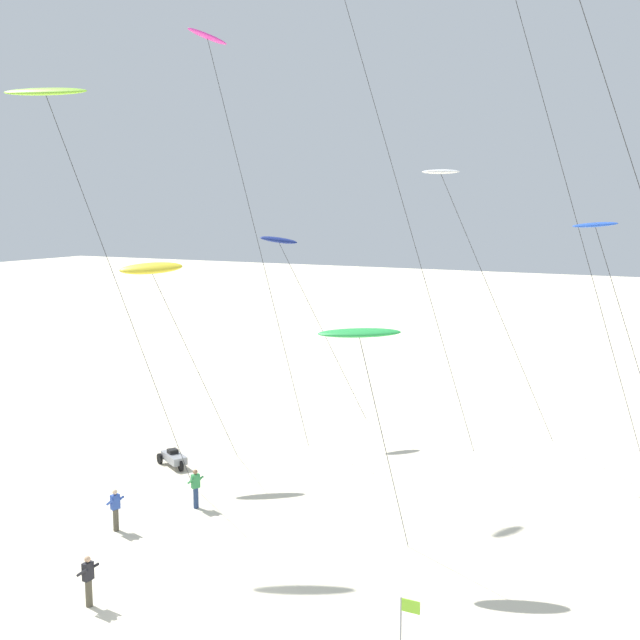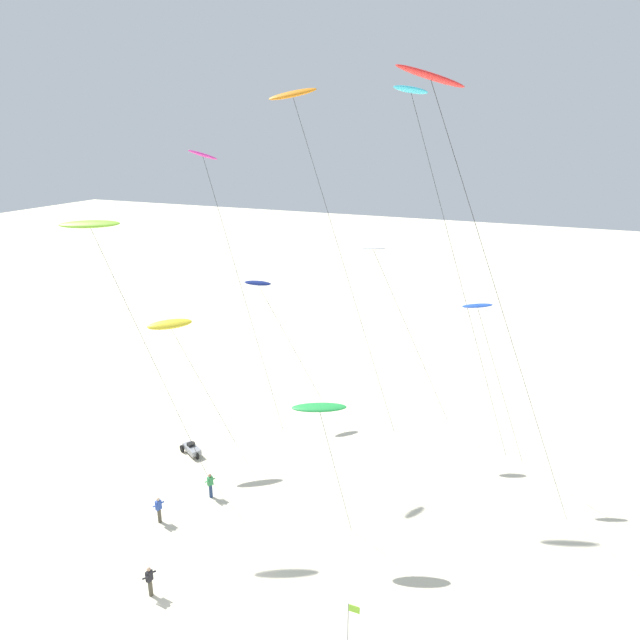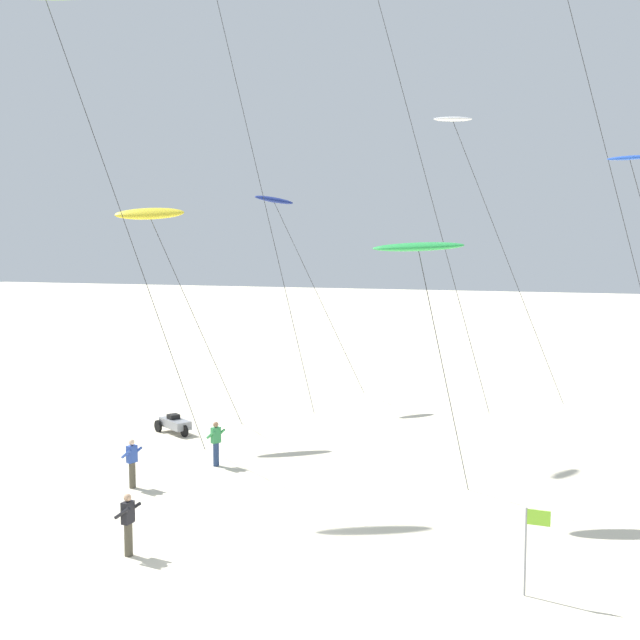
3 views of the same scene
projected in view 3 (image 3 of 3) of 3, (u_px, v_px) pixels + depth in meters
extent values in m
plane|color=beige|center=(256.00, 554.00, 20.15)|extent=(260.00, 260.00, 0.00)
ellipsoid|color=navy|center=(274.00, 200.00, 40.20)|extent=(2.08, 1.92, 0.71)
cylinder|color=#262626|center=(320.00, 300.00, 41.52)|extent=(4.03, 3.31, 10.52)
cylinder|color=#262626|center=(265.00, 202.00, 35.67)|extent=(3.81, 3.13, 20.43)
ellipsoid|color=white|center=(453.00, 119.00, 36.19)|extent=(1.92, 1.24, 0.26)
cylinder|color=#262626|center=(511.00, 269.00, 37.92)|extent=(5.22, 4.29, 14.10)
cylinder|color=#262626|center=(130.00, 237.00, 29.02)|extent=(4.30, 3.53, 16.98)
ellipsoid|color=green|center=(418.00, 247.00, 24.16)|extent=(3.04, 1.89, 0.46)
cylinder|color=#262626|center=(444.00, 373.00, 24.85)|extent=(1.54, 1.27, 8.01)
ellipsoid|color=yellow|center=(150.00, 214.00, 33.07)|extent=(2.92, 2.60, 0.89)
cylinder|color=#262626|center=(197.00, 324.00, 34.15)|extent=(3.11, 2.56, 9.42)
cylinder|color=#262626|center=(422.00, 162.00, 35.03)|extent=(5.95, 4.89, 24.01)
ellipsoid|color=blue|center=(630.00, 158.00, 30.91)|extent=(1.92, 1.15, 0.39)
cylinder|color=#262626|center=(606.00, 153.00, 31.71)|extent=(6.67, 5.47, 24.05)
cylinder|color=#4C4738|center=(128.00, 539.00, 20.01)|extent=(0.22, 0.22, 0.88)
cube|color=black|center=(128.00, 512.00, 19.94)|extent=(0.23, 0.35, 0.58)
sphere|color=tan|center=(127.00, 498.00, 19.90)|extent=(0.20, 0.20, 0.20)
cylinder|color=black|center=(122.00, 513.00, 19.74)|extent=(0.51, 0.13, 0.39)
cylinder|color=black|center=(133.00, 508.00, 20.14)|extent=(0.51, 0.13, 0.39)
cylinder|color=navy|center=(216.00, 454.00, 28.29)|extent=(0.22, 0.22, 0.88)
cube|color=#338C4C|center=(216.00, 435.00, 28.22)|extent=(0.33, 0.39, 0.58)
sphere|color=#9E7051|center=(216.00, 424.00, 28.18)|extent=(0.20, 0.20, 0.20)
cylinder|color=#338C4C|center=(211.00, 435.00, 28.07)|extent=(0.49, 0.31, 0.39)
cylinder|color=#338C4C|center=(221.00, 433.00, 28.36)|extent=(0.49, 0.31, 0.39)
cylinder|color=#4C4738|center=(132.00, 475.00, 25.70)|extent=(0.22, 0.22, 0.88)
cube|color=#2D4CA5|center=(132.00, 454.00, 25.63)|extent=(0.29, 0.38, 0.58)
sphere|color=beige|center=(132.00, 442.00, 25.59)|extent=(0.20, 0.20, 0.20)
cylinder|color=#2D4CA5|center=(126.00, 454.00, 25.45)|extent=(0.51, 0.24, 0.39)
cylinder|color=#2D4CA5|center=(137.00, 451.00, 25.80)|extent=(0.51, 0.24, 0.39)
cube|color=gray|center=(175.00, 423.00, 33.32)|extent=(1.82, 1.46, 0.36)
cube|color=black|center=(173.00, 417.00, 33.41)|extent=(0.60, 0.60, 0.20)
cylinder|color=black|center=(184.00, 431.00, 32.71)|extent=(0.51, 0.37, 0.52)
cylinder|color=black|center=(177.00, 423.00, 34.18)|extent=(0.51, 0.37, 0.52)
cylinder|color=black|center=(158.00, 426.00, 33.61)|extent=(0.51, 0.37, 0.52)
cylinder|color=gray|center=(525.00, 552.00, 17.64)|extent=(0.05, 0.05, 2.10)
cube|color=#8CD833|center=(539.00, 518.00, 17.47)|extent=(0.52, 0.03, 0.36)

